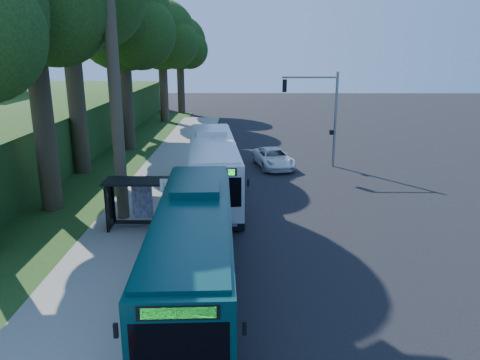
{
  "coord_description": "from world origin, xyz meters",
  "views": [
    {
      "loc": [
        -1.94,
        -24.4,
        8.61
      ],
      "look_at": [
        -2.15,
        1.0,
        1.44
      ],
      "focal_mm": 35.0,
      "sensor_mm": 36.0,
      "label": 1
    }
  ],
  "objects_px": {
    "white_bus": "(213,165)",
    "pickup": "(274,158)",
    "bus_shelter": "(134,194)",
    "teal_bus": "(195,248)"
  },
  "relations": [
    {
      "from": "bus_shelter",
      "to": "teal_bus",
      "type": "distance_m",
      "value": 7.19
    },
    {
      "from": "white_bus",
      "to": "pickup",
      "type": "bearing_deg",
      "value": 53.59
    },
    {
      "from": "pickup",
      "to": "bus_shelter",
      "type": "bearing_deg",
      "value": -132.65
    },
    {
      "from": "bus_shelter",
      "to": "white_bus",
      "type": "height_order",
      "value": "white_bus"
    },
    {
      "from": "teal_bus",
      "to": "pickup",
      "type": "xyz_separation_m",
      "value": [
        3.97,
        18.79,
        -1.07
      ]
    },
    {
      "from": "white_bus",
      "to": "teal_bus",
      "type": "relative_size",
      "value": 1.03
    },
    {
      "from": "white_bus",
      "to": "pickup",
      "type": "height_order",
      "value": "white_bus"
    },
    {
      "from": "white_bus",
      "to": "teal_bus",
      "type": "height_order",
      "value": "white_bus"
    },
    {
      "from": "pickup",
      "to": "white_bus",
      "type": "bearing_deg",
      "value": -132.59
    },
    {
      "from": "white_bus",
      "to": "pickup",
      "type": "relative_size",
      "value": 2.5
    }
  ]
}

